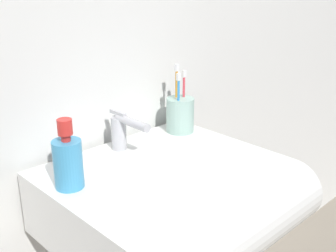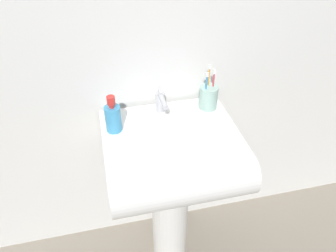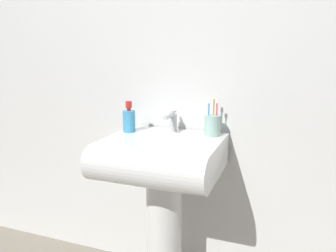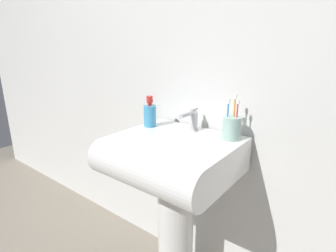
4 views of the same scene
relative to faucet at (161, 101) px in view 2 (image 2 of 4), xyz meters
name	(u,v)px [view 2 (image 2 of 4)]	position (x,y,z in m)	size (l,w,h in m)	color
ground_plane	(170,250)	(0.01, -0.14, -0.91)	(6.00, 6.00, 0.00)	gray
wall_back	(156,24)	(0.01, 0.12, 0.29)	(5.00, 0.05, 2.40)	silver
sink_pedestal	(170,211)	(0.01, -0.14, -0.56)	(0.18, 0.18, 0.69)	white
sink_basin	(174,156)	(0.01, -0.20, -0.14)	(0.54, 0.50, 0.16)	white
faucet	(161,101)	(0.00, 0.00, 0.00)	(0.04, 0.14, 0.11)	#B7B7BC
toothbrush_cup	(208,97)	(0.21, 0.00, -0.01)	(0.08, 0.08, 0.20)	#99BFB2
soap_bottle	(113,117)	(-0.21, -0.07, 0.00)	(0.06, 0.06, 0.16)	#3F99CC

